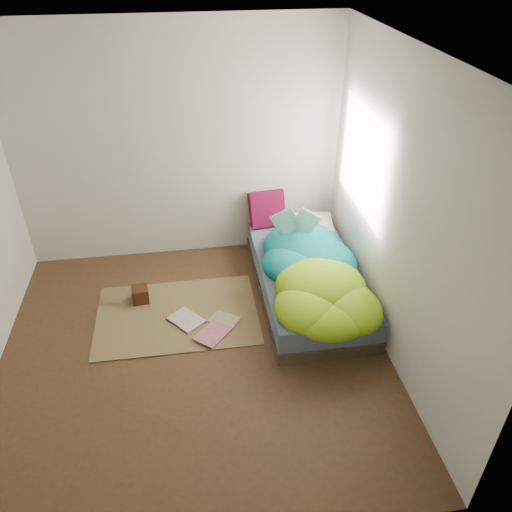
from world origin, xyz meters
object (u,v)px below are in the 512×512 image
at_px(floor_book_a, 177,326).
at_px(floor_book_b, 202,329).
at_px(bed, 307,280).
at_px(wooden_box, 140,294).
at_px(open_book, 296,214).
at_px(pillow_magenta, 267,209).

relative_size(floor_book_a, floor_book_b, 1.00).
height_order(bed, floor_book_b, bed).
relative_size(wooden_box, floor_book_b, 0.50).
xyz_separation_m(bed, floor_book_a, (-1.37, -0.36, -0.14)).
distance_m(open_book, wooden_box, 1.81).
height_order(wooden_box, floor_book_a, wooden_box).
distance_m(pillow_magenta, floor_book_b, 1.69).
bearing_deg(pillow_magenta, floor_book_b, -131.27).
bearing_deg(wooden_box, open_book, 6.05).
height_order(floor_book_a, floor_book_b, floor_book_b).
bearing_deg(open_book, bed, -62.01).
bearing_deg(wooden_box, pillow_magenta, 29.10).
bearing_deg(floor_book_b, wooden_box, 177.92).
height_order(wooden_box, floor_book_b, wooden_box).
height_order(bed, wooden_box, bed).
bearing_deg(bed, pillow_magenta, 106.83).
height_order(bed, open_book, open_book).
bearing_deg(bed, floor_book_a, -165.30).
height_order(bed, floor_book_a, bed).
xyz_separation_m(wooden_box, floor_book_a, (0.36, -0.47, -0.07)).
bearing_deg(floor_book_b, bed, 62.30).
distance_m(open_book, floor_book_a, 1.64).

